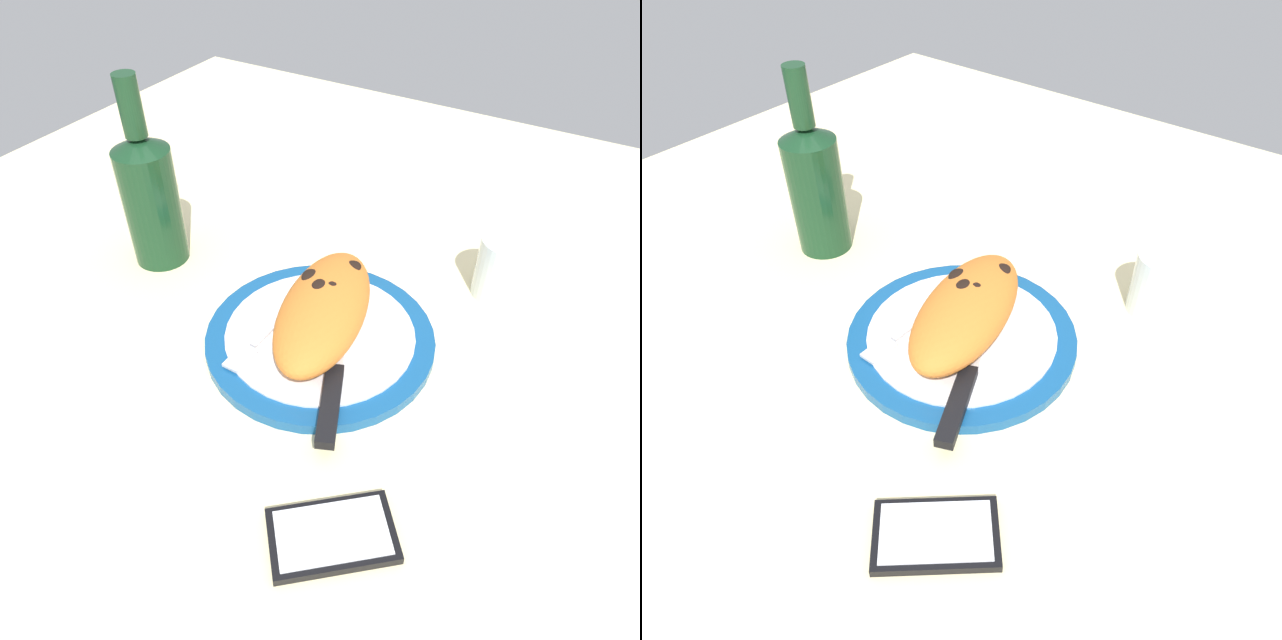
% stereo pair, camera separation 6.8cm
% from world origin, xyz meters
% --- Properties ---
extents(ground_plane, '(1.50, 1.50, 0.03)m').
position_xyz_m(ground_plane, '(0.00, 0.00, -0.01)').
color(ground_plane, beige).
extents(plate, '(0.28, 0.28, 0.02)m').
position_xyz_m(plate, '(0.00, 0.00, 0.01)').
color(plate, navy).
rests_on(plate, ground_plane).
extents(calzone, '(0.24, 0.15, 0.06)m').
position_xyz_m(calzone, '(-0.01, 0.00, 0.05)').
color(calzone, orange).
rests_on(calzone, plate).
extents(fork, '(0.16, 0.02, 0.00)m').
position_xyz_m(fork, '(0.04, -0.05, 0.02)').
color(fork, silver).
rests_on(fork, plate).
extents(knife, '(0.21, 0.11, 0.01)m').
position_xyz_m(knife, '(0.07, 0.06, 0.02)').
color(knife, silver).
rests_on(knife, plate).
extents(smartphone, '(0.13, 0.13, 0.01)m').
position_xyz_m(smartphone, '(0.21, 0.14, 0.01)').
color(smartphone, black).
rests_on(smartphone, ground_plane).
extents(water_glass, '(0.07, 0.07, 0.08)m').
position_xyz_m(water_glass, '(-0.20, 0.16, 0.04)').
color(water_glass, silver).
rests_on(water_glass, ground_plane).
extents(wine_bottle, '(0.08, 0.08, 0.26)m').
position_xyz_m(wine_bottle, '(-0.04, -0.28, 0.10)').
color(wine_bottle, '#14381E').
rests_on(wine_bottle, ground_plane).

